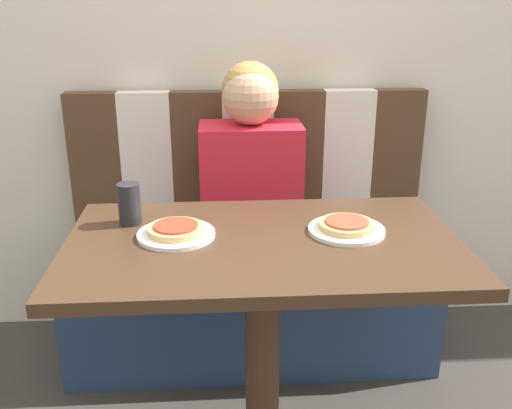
{
  "coord_description": "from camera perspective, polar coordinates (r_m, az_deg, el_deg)",
  "views": [
    {
      "loc": [
        -0.11,
        -1.4,
        1.37
      ],
      "look_at": [
        0.0,
        0.3,
        0.74
      ],
      "focal_mm": 40.0,
      "sensor_mm": 36.0,
      "label": 1
    }
  ],
  "objects": [
    {
      "name": "wall_back",
      "position": [
        2.29,
        -1.0,
        18.58
      ],
      "size": [
        7.0,
        0.05,
        2.6
      ],
      "color": "beige",
      "rests_on": "ground_plane"
    },
    {
      "name": "plate_left",
      "position": [
        1.56,
        -7.98,
        -2.98
      ],
      "size": [
        0.21,
        0.21,
        0.01
      ],
      "color": "white",
      "rests_on": "dining_table"
    },
    {
      "name": "drinking_cup",
      "position": [
        1.65,
        -12.55,
        0.07
      ],
      "size": [
        0.06,
        0.06,
        0.12
      ],
      "color": "#232328",
      "rests_on": "dining_table"
    },
    {
      "name": "booth_backrest",
      "position": [
        2.29,
        -0.81,
        3.96
      ],
      "size": [
        1.4,
        0.07,
        0.59
      ],
      "color": "#4C331E",
      "rests_on": "booth_seat"
    },
    {
      "name": "pizza_left",
      "position": [
        1.55,
        -8.01,
        -2.42
      ],
      "size": [
        0.15,
        0.15,
        0.02
      ],
      "color": "tan",
      "rests_on": "plate_left"
    },
    {
      "name": "plate_right",
      "position": [
        1.59,
        9.04,
        -2.54
      ],
      "size": [
        0.21,
        0.21,
        0.01
      ],
      "color": "white",
      "rests_on": "dining_table"
    },
    {
      "name": "person",
      "position": [
        2.08,
        -0.53,
        4.03
      ],
      "size": [
        0.37,
        0.23,
        0.72
      ],
      "color": "red",
      "rests_on": "booth_seat"
    },
    {
      "name": "booth_seat",
      "position": [
        2.3,
        -0.48,
        -9.8
      ],
      "size": [
        1.4,
        0.48,
        0.43
      ],
      "color": "navy",
      "rests_on": "ground_plane"
    },
    {
      "name": "dining_table",
      "position": [
        1.58,
        0.7,
        -7.07
      ],
      "size": [
        1.06,
        0.62,
        0.75
      ],
      "color": "#422B1C",
      "rests_on": "ground_plane"
    },
    {
      "name": "pizza_right",
      "position": [
        1.59,
        9.07,
        -2.0
      ],
      "size": [
        0.15,
        0.15,
        0.02
      ],
      "color": "tan",
      "rests_on": "plate_right"
    }
  ]
}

